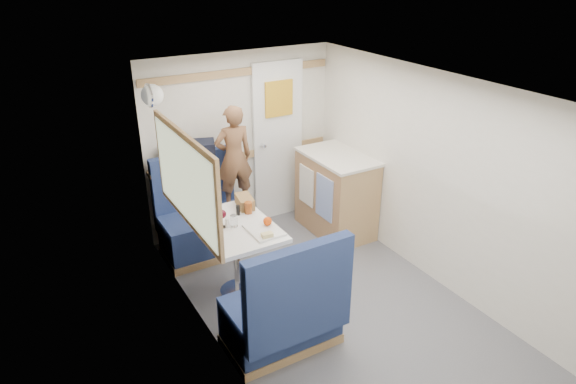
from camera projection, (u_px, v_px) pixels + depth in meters
floor at (359, 330)px, 4.36m from camera, size 4.50×4.50×0.00m
ceiling at (376, 99)px, 3.52m from camera, size 4.50×4.50×0.00m
wall_back at (241, 142)px, 5.70m from camera, size 2.20×0.02×2.00m
wall_left at (236, 266)px, 3.44m from camera, size 0.02×4.50×2.00m
wall_right at (468, 196)px, 4.44m from camera, size 0.02×4.50×2.00m
oak_trim_low at (243, 155)px, 5.75m from camera, size 2.15×0.02×0.08m
oak_trim_high at (239, 72)px, 5.36m from camera, size 2.15×0.02×0.08m
side_window at (185, 180)px, 4.13m from camera, size 0.04×1.30×0.72m
rear_door at (278, 139)px, 5.89m from camera, size 0.62×0.12×1.86m
dinette_table at (237, 240)px, 4.61m from camera, size 0.62×0.92×0.72m
bench_far at (204, 226)px, 5.40m from camera, size 0.90×0.59×1.05m
bench_near at (285, 317)px, 4.04m from camera, size 0.90×0.59×1.05m
ledge at (191, 167)px, 5.36m from camera, size 0.90×0.14×0.04m
dome_light at (152, 95)px, 4.60m from camera, size 0.20×0.20×0.20m
galley_counter at (336, 193)px, 5.75m from camera, size 0.57×0.92×0.92m
person at (234, 157)px, 5.28m from camera, size 0.42×0.29×1.10m
duffel_bag at (189, 154)px, 5.30m from camera, size 0.58×0.41×0.25m
tray at (264, 230)px, 4.44m from camera, size 0.27×0.35×0.02m
orange_fruit at (267, 221)px, 4.49m from camera, size 0.08×0.08×0.08m
cheese_block at (267, 235)px, 4.31m from camera, size 0.10×0.07×0.03m
wine_glass at (222, 215)px, 4.46m from camera, size 0.08×0.08×0.17m
tumbler_left at (219, 233)px, 4.30m from camera, size 0.07×0.07×0.11m
tumbler_right at (234, 221)px, 4.50m from camera, size 0.07×0.07×0.11m
beer_glass at (248, 208)px, 4.73m from camera, size 0.07×0.07×0.11m
pepper_grinder at (238, 210)px, 4.70m from camera, size 0.04×0.04×0.10m
salt_grinder at (227, 223)px, 4.49m from camera, size 0.03×0.03×0.09m
bread_loaf at (245, 202)px, 4.86m from camera, size 0.18×0.27×0.10m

